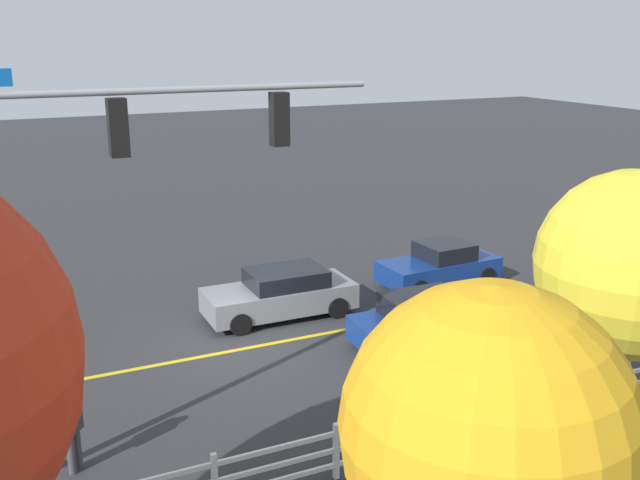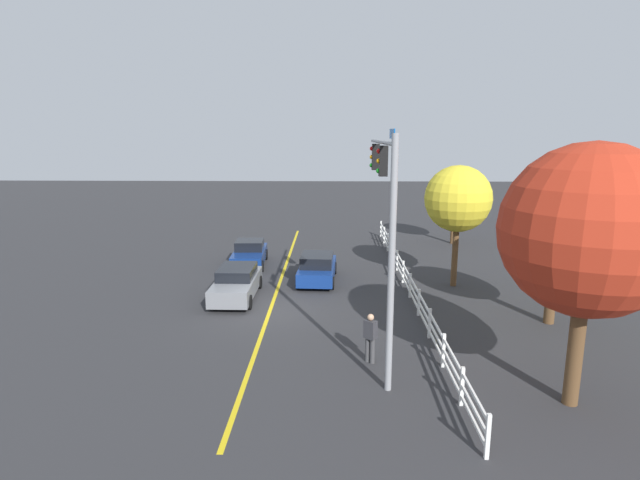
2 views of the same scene
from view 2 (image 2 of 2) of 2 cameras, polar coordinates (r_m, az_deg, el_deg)
The scene contains 12 objects.
ground_plane at distance 21.99m, azimuth -5.67°, elevation -7.89°, with size 120.00×120.00×0.00m, color #2D2D30.
lane_center_stripe at distance 25.76m, azimuth -4.60°, elevation -4.87°, with size 28.00×0.16×0.01m, color gold.
signal_assembly at distance 16.16m, azimuth 7.36°, elevation 4.37°, with size 7.85×0.38×7.59m.
car_0 at distance 23.55m, azimuth -9.45°, elevation -4.83°, with size 4.44×1.88×1.44m.
car_1 at distance 25.80m, azimuth -0.32°, elevation -3.20°, with size 4.24×2.02×1.45m.
car_2 at distance 29.18m, azimuth -8.01°, elevation -1.57°, with size 4.08×1.98×1.44m.
pedestrian at distance 16.91m, azimuth 5.73°, elevation -10.79°, with size 0.46×0.47×1.69m.
white_rail_fence at distance 24.77m, azimuth 9.79°, elevation -4.26°, with size 26.10×0.10×1.15m.
tree_0 at distance 35.41m, azimuth 15.09°, elevation 5.54°, with size 2.81×2.81×5.16m.
tree_1 at distance 25.23m, azimuth 15.40°, elevation 4.50°, with size 3.23×3.23×6.00m.
tree_2 at distance 21.46m, azimuth 25.40°, elevation 1.36°, with size 3.30×3.30×5.61m.
tree_3 at distance 14.91m, azimuth 28.22°, elevation 0.92°, with size 4.63×4.63×7.30m.
Camera 2 is at (20.52, 2.63, 7.46)m, focal length 28.19 mm.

